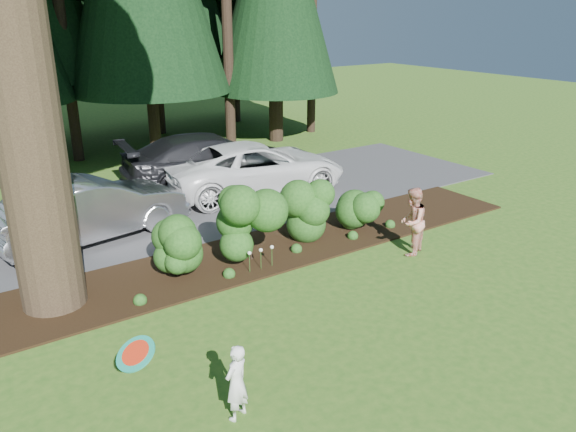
# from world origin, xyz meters

# --- Properties ---
(ground) EXTENTS (80.00, 80.00, 0.00)m
(ground) POSITION_xyz_m (0.00, 0.00, 0.00)
(ground) COLOR #2C5719
(ground) RESTS_ON ground
(mulch_bed) EXTENTS (16.00, 2.50, 0.05)m
(mulch_bed) POSITION_xyz_m (0.00, 3.25, 0.03)
(mulch_bed) COLOR black
(mulch_bed) RESTS_ON ground
(driveway) EXTENTS (22.00, 6.00, 0.03)m
(driveway) POSITION_xyz_m (0.00, 7.50, 0.01)
(driveway) COLOR #38383A
(driveway) RESTS_ON ground
(shrub_row) EXTENTS (6.53, 1.60, 1.61)m
(shrub_row) POSITION_xyz_m (0.77, 3.14, 0.81)
(shrub_row) COLOR #1A4414
(shrub_row) RESTS_ON ground
(lily_cluster) EXTENTS (0.69, 0.09, 0.57)m
(lily_cluster) POSITION_xyz_m (-0.30, 2.40, 0.50)
(lily_cluster) COLOR #1A4414
(lily_cluster) RESTS_ON ground
(car_silver_wagon) EXTENTS (5.16, 2.53, 1.63)m
(car_silver_wagon) POSITION_xyz_m (-2.91, 6.50, 0.84)
(car_silver_wagon) COLOR #B0AFB4
(car_silver_wagon) RESTS_ON driveway
(car_white_suv) EXTENTS (6.17, 3.41, 1.63)m
(car_white_suv) POSITION_xyz_m (2.67, 7.49, 0.85)
(car_white_suv) COLOR white
(car_white_suv) RESTS_ON driveway
(car_dark_suv) EXTENTS (6.21, 3.07, 1.73)m
(car_dark_suv) POSITION_xyz_m (1.85, 9.10, 0.90)
(car_dark_suv) COLOR black
(car_dark_suv) RESTS_ON driveway
(child) EXTENTS (0.52, 0.44, 1.21)m
(child) POSITION_xyz_m (-3.19, -1.62, 0.61)
(child) COLOR white
(child) RESTS_ON ground
(adult) EXTENTS (1.02, 0.94, 1.68)m
(adult) POSITION_xyz_m (3.25, 1.17, 0.84)
(adult) COLOR red
(adult) RESTS_ON ground
(frisbee) EXTENTS (0.51, 0.52, 0.34)m
(frisbee) POSITION_xyz_m (-4.58, -1.60, 1.61)
(frisbee) COLOR #1A9177
(frisbee) RESTS_ON ground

